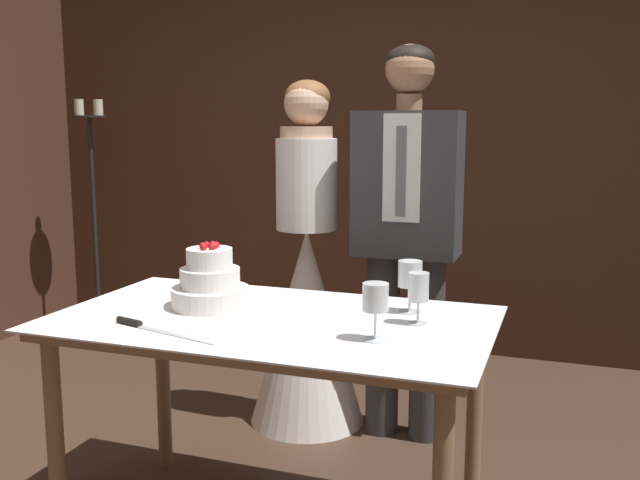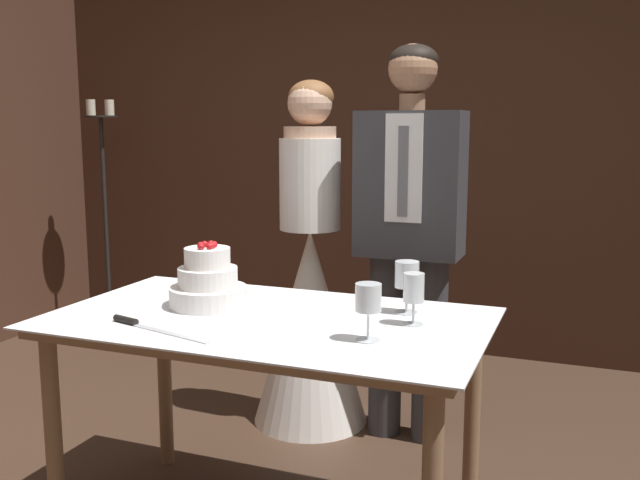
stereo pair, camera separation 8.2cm
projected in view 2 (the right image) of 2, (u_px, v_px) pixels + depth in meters
name	position (u px, v px, depth m)	size (l,w,h in m)	color
wall_back	(405.00, 117.00, 4.41)	(5.11, 0.12, 2.90)	#472B1E
cake_table	(268.00, 343.00, 2.36)	(1.44, 0.83, 0.78)	#8E6B4C
tiered_cake	(208.00, 283.00, 2.48)	(0.27, 0.27, 0.23)	white
cake_knife	(142.00, 325.00, 2.23)	(0.41, 0.13, 0.02)	silver
wine_glass_near	(368.00, 301.00, 2.07)	(0.08, 0.08, 0.17)	silver
wine_glass_middle	(407.00, 277.00, 2.38)	(0.08, 0.08, 0.18)	silver
wine_glass_far	(414.00, 291.00, 2.24)	(0.07, 0.07, 0.17)	silver
bride	(310.00, 301.00, 3.34)	(0.54, 0.54, 1.60)	white
groom	(410.00, 221.00, 3.10)	(0.45, 0.25, 1.74)	#38383D
candle_stand	(106.00, 229.00, 4.83)	(0.28, 0.28, 1.57)	black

